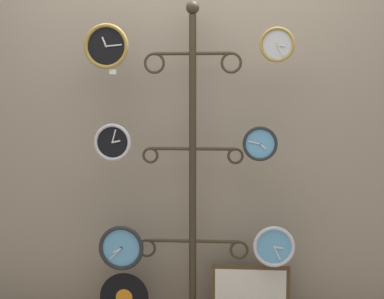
{
  "coord_description": "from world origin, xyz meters",
  "views": [
    {
      "loc": [
        0.23,
        -2.72,
        1.37
      ],
      "look_at": [
        0.0,
        0.36,
        1.09
      ],
      "focal_mm": 50.0,
      "sensor_mm": 36.0,
      "label": 1
    }
  ],
  "objects_px": {
    "clock_top_left": "(106,46)",
    "clock_top_right": "(277,45)",
    "clock_bottom_left": "(121,248)",
    "clock_bottom_right": "(274,246)",
    "display_stand": "(193,205)",
    "vinyl_record": "(124,297)",
    "clock_middle_right": "(260,144)",
    "clock_middle_left": "(113,142)",
    "picture_frame": "(250,294)"
  },
  "relations": [
    {
      "from": "clock_top_right",
      "to": "clock_bottom_right",
      "type": "height_order",
      "value": "clock_top_right"
    },
    {
      "from": "clock_top_right",
      "to": "vinyl_record",
      "type": "xyz_separation_m",
      "value": [
        -0.88,
        0.03,
        -1.48
      ]
    },
    {
      "from": "clock_top_left",
      "to": "clock_middle_right",
      "type": "xyz_separation_m",
      "value": [
        0.88,
        0.01,
        -0.55
      ]
    },
    {
      "from": "clock_top_right",
      "to": "clock_bottom_right",
      "type": "bearing_deg",
      "value": 94.12
    },
    {
      "from": "clock_bottom_left",
      "to": "clock_bottom_right",
      "type": "distance_m",
      "value": 0.89
    },
    {
      "from": "clock_middle_right",
      "to": "vinyl_record",
      "type": "height_order",
      "value": "clock_middle_right"
    },
    {
      "from": "clock_top_right",
      "to": "clock_bottom_left",
      "type": "xyz_separation_m",
      "value": [
        -0.89,
        0.01,
        -1.17
      ]
    },
    {
      "from": "display_stand",
      "to": "clock_top_left",
      "type": "distance_m",
      "value": 1.05
    },
    {
      "from": "picture_frame",
      "to": "clock_bottom_right",
      "type": "bearing_deg",
      "value": -30.23
    },
    {
      "from": "display_stand",
      "to": "clock_top_left",
      "type": "bearing_deg",
      "value": -168.61
    },
    {
      "from": "clock_bottom_left",
      "to": "picture_frame",
      "type": "height_order",
      "value": "clock_bottom_left"
    },
    {
      "from": "vinyl_record",
      "to": "clock_middle_right",
      "type": "bearing_deg",
      "value": -1.26
    },
    {
      "from": "display_stand",
      "to": "clock_bottom_right",
      "type": "xyz_separation_m",
      "value": [
        0.48,
        -0.09,
        -0.22
      ]
    },
    {
      "from": "clock_top_left",
      "to": "clock_top_right",
      "type": "height_order",
      "value": "clock_top_left"
    },
    {
      "from": "clock_bottom_right",
      "to": "display_stand",
      "type": "bearing_deg",
      "value": 168.73
    },
    {
      "from": "clock_bottom_left",
      "to": "vinyl_record",
      "type": "height_order",
      "value": "clock_bottom_left"
    },
    {
      "from": "clock_middle_right",
      "to": "clock_bottom_right",
      "type": "relative_size",
      "value": 0.83
    },
    {
      "from": "clock_bottom_left",
      "to": "clock_top_right",
      "type": "bearing_deg",
      "value": -0.89
    },
    {
      "from": "clock_top_right",
      "to": "clock_middle_left",
      "type": "xyz_separation_m",
      "value": [
        -0.93,
        0.01,
        -0.55
      ]
    },
    {
      "from": "clock_top_right",
      "to": "clock_middle_left",
      "type": "relative_size",
      "value": 0.9
    },
    {
      "from": "clock_top_left",
      "to": "clock_top_right",
      "type": "relative_size",
      "value": 1.32
    },
    {
      "from": "display_stand",
      "to": "clock_middle_right",
      "type": "height_order",
      "value": "display_stand"
    },
    {
      "from": "display_stand",
      "to": "clock_middle_right",
      "type": "distance_m",
      "value": 0.55
    },
    {
      "from": "clock_bottom_left",
      "to": "vinyl_record",
      "type": "distance_m",
      "value": 0.31
    },
    {
      "from": "clock_top_right",
      "to": "picture_frame",
      "type": "distance_m",
      "value": 1.46
    },
    {
      "from": "display_stand",
      "to": "clock_middle_right",
      "type": "relative_size",
      "value": 9.8
    },
    {
      "from": "clock_bottom_right",
      "to": "vinyl_record",
      "type": "relative_size",
      "value": 0.82
    },
    {
      "from": "clock_top_left",
      "to": "picture_frame",
      "type": "bearing_deg",
      "value": 5.38
    },
    {
      "from": "clock_top_right",
      "to": "clock_middle_right",
      "type": "relative_size",
      "value": 0.98
    },
    {
      "from": "clock_middle_left",
      "to": "picture_frame",
      "type": "distance_m",
      "value": 1.21
    },
    {
      "from": "clock_bottom_left",
      "to": "vinyl_record",
      "type": "bearing_deg",
      "value": 64.56
    },
    {
      "from": "clock_middle_left",
      "to": "display_stand",
      "type": "bearing_deg",
      "value": 11.95
    },
    {
      "from": "clock_bottom_right",
      "to": "vinyl_record",
      "type": "bearing_deg",
      "value": 178.37
    },
    {
      "from": "display_stand",
      "to": "clock_bottom_left",
      "type": "xyz_separation_m",
      "value": [
        -0.41,
        -0.09,
        -0.25
      ]
    },
    {
      "from": "picture_frame",
      "to": "display_stand",
      "type": "bearing_deg",
      "value": 176.8
    },
    {
      "from": "clock_bottom_right",
      "to": "picture_frame",
      "type": "xyz_separation_m",
      "value": [
        -0.13,
        0.08,
        -0.31
      ]
    },
    {
      "from": "clock_top_left",
      "to": "vinyl_record",
      "type": "xyz_separation_m",
      "value": [
        0.08,
        0.03,
        -1.48
      ]
    },
    {
      "from": "clock_middle_right",
      "to": "clock_bottom_right",
      "type": "bearing_deg",
      "value": -5.08
    },
    {
      "from": "clock_top_left",
      "to": "vinyl_record",
      "type": "distance_m",
      "value": 1.48
    },
    {
      "from": "clock_top_right",
      "to": "clock_middle_right",
      "type": "xyz_separation_m",
      "value": [
        -0.09,
        0.02,
        -0.55
      ]
    },
    {
      "from": "clock_middle_right",
      "to": "clock_bottom_right",
      "type": "distance_m",
      "value": 0.6
    },
    {
      "from": "clock_bottom_right",
      "to": "picture_frame",
      "type": "distance_m",
      "value": 0.35
    },
    {
      "from": "clock_top_left",
      "to": "clock_bottom_right",
      "type": "relative_size",
      "value": 1.07
    },
    {
      "from": "clock_top_right",
      "to": "clock_middle_left",
      "type": "bearing_deg",
      "value": 179.54
    },
    {
      "from": "display_stand",
      "to": "clock_middle_left",
      "type": "relative_size",
      "value": 9.02
    },
    {
      "from": "clock_bottom_left",
      "to": "picture_frame",
      "type": "distance_m",
      "value": 0.82
    },
    {
      "from": "clock_top_right",
      "to": "clock_middle_right",
      "type": "bearing_deg",
      "value": 169.05
    },
    {
      "from": "picture_frame",
      "to": "clock_bottom_left",
      "type": "bearing_deg",
      "value": -174.68
    },
    {
      "from": "clock_middle_right",
      "to": "vinyl_record",
      "type": "distance_m",
      "value": 1.22
    },
    {
      "from": "clock_bottom_right",
      "to": "clock_middle_left",
      "type": "bearing_deg",
      "value": -179.9
    }
  ]
}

